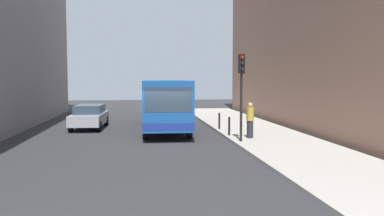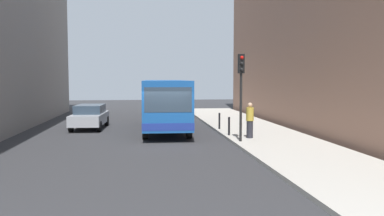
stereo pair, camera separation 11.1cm
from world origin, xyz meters
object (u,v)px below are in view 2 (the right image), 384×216
object	(u,v)px
bollard_near	(229,126)
pedestrian_near_signal	(250,120)
traffic_light	(241,81)
car_behind_bus	(163,106)
car_beside_bus	(90,116)
bollard_mid	(219,121)
bus	(165,101)

from	to	relation	value
bollard_near	pedestrian_near_signal	world-z (taller)	pedestrian_near_signal
traffic_light	car_behind_bus	bearing A→B (deg)	99.85
bollard_near	car_beside_bus	bearing A→B (deg)	147.36
car_behind_bus	bollard_mid	distance (m)	11.99
car_behind_bus	pedestrian_near_signal	distance (m)	15.85
car_behind_bus	bollard_mid	size ratio (longest dim) A/B	4.67
traffic_light	bollard_near	bearing A→B (deg)	92.70
car_behind_bus	bus	bearing A→B (deg)	88.99
car_behind_bus	car_beside_bus	bearing A→B (deg)	63.07
car_beside_bus	traffic_light	size ratio (longest dim) A/B	1.09
bus	bollard_mid	distance (m)	3.63
pedestrian_near_signal	bus	bearing A→B (deg)	-32.22
traffic_light	bollard_near	xyz separation A→B (m)	(-0.10, 2.12, -2.38)
bollard_near	bollard_mid	size ratio (longest dim) A/B	1.00
bus	traffic_light	size ratio (longest dim) A/B	2.70
bus	car_beside_bus	size ratio (longest dim) A/B	2.47
traffic_light	bollard_mid	bearing A→B (deg)	91.20
traffic_light	pedestrian_near_signal	bearing A→B (deg)	54.88
bollard_mid	pedestrian_near_signal	bearing A→B (deg)	-77.84
traffic_light	bollard_mid	world-z (taller)	traffic_light
car_beside_bus	car_behind_bus	distance (m)	10.62
bus	pedestrian_near_signal	xyz separation A→B (m)	(3.94, -5.23, -0.69)
bollard_near	pedestrian_near_signal	xyz separation A→B (m)	(0.81, -1.10, 0.41)
car_behind_bus	bollard_near	distance (m)	14.60
bus	pedestrian_near_signal	size ratio (longest dim) A/B	6.27
car_beside_bus	bollard_near	xyz separation A→B (m)	(7.75, -4.96, -0.16)
bus	bollard_near	world-z (taller)	bus
bus	traffic_light	xyz separation A→B (m)	(3.23, -6.25, 1.28)
car_beside_bus	pedestrian_near_signal	world-z (taller)	pedestrian_near_signal
car_beside_bus	traffic_light	distance (m)	10.80
bus	car_behind_bus	world-z (taller)	bus
car_beside_bus	bollard_mid	distance (m)	8.08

